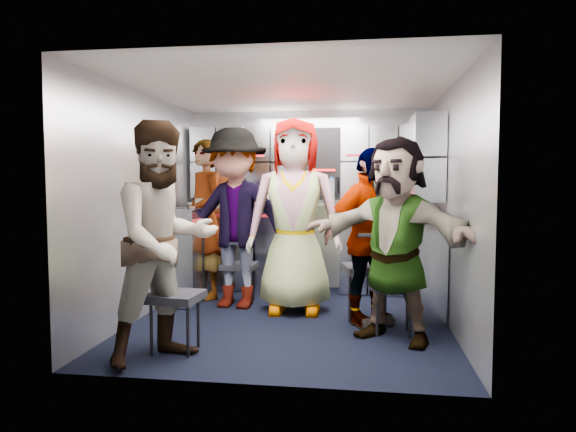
# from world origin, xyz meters

# --- Properties ---
(floor) EXTENTS (3.00, 3.00, 0.00)m
(floor) POSITION_xyz_m (0.00, 0.00, 0.00)
(floor) COLOR black
(floor) RESTS_ON ground
(wall_back) EXTENTS (2.80, 0.04, 2.10)m
(wall_back) POSITION_xyz_m (0.00, 1.50, 1.05)
(wall_back) COLOR #979DA4
(wall_back) RESTS_ON ground
(wall_left) EXTENTS (0.04, 3.00, 2.10)m
(wall_left) POSITION_xyz_m (-1.40, 0.00, 1.05)
(wall_left) COLOR #979DA4
(wall_left) RESTS_ON ground
(wall_right) EXTENTS (0.04, 3.00, 2.10)m
(wall_right) POSITION_xyz_m (1.40, 0.00, 1.05)
(wall_right) COLOR #979DA4
(wall_right) RESTS_ON ground
(ceiling) EXTENTS (2.80, 3.00, 0.02)m
(ceiling) POSITION_xyz_m (0.00, 0.00, 2.10)
(ceiling) COLOR silver
(ceiling) RESTS_ON wall_back
(cart_bank_back) EXTENTS (2.68, 0.38, 0.99)m
(cart_bank_back) POSITION_xyz_m (0.00, 1.29, 0.49)
(cart_bank_back) COLOR #A6ACB6
(cart_bank_back) RESTS_ON ground
(cart_bank_left) EXTENTS (0.38, 0.76, 0.99)m
(cart_bank_left) POSITION_xyz_m (-1.19, 0.56, 0.49)
(cart_bank_left) COLOR #A6ACB6
(cart_bank_left) RESTS_ON ground
(counter) EXTENTS (2.68, 0.42, 0.03)m
(counter) POSITION_xyz_m (0.00, 1.29, 1.01)
(counter) COLOR #B7B9BF
(counter) RESTS_ON cart_bank_back
(locker_bank_back) EXTENTS (2.68, 0.28, 0.82)m
(locker_bank_back) POSITION_xyz_m (0.00, 1.35, 1.49)
(locker_bank_back) COLOR #A6ACB6
(locker_bank_back) RESTS_ON wall_back
(locker_bank_right) EXTENTS (0.28, 1.00, 0.82)m
(locker_bank_right) POSITION_xyz_m (1.25, 0.70, 1.49)
(locker_bank_right) COLOR #A6ACB6
(locker_bank_right) RESTS_ON wall_right
(right_cabinet) EXTENTS (0.28, 1.20, 1.00)m
(right_cabinet) POSITION_xyz_m (1.25, 0.60, 0.50)
(right_cabinet) COLOR #A6ACB6
(right_cabinet) RESTS_ON ground
(coffee_niche) EXTENTS (0.46, 0.16, 0.84)m
(coffee_niche) POSITION_xyz_m (0.18, 1.41, 1.47)
(coffee_niche) COLOR black
(coffee_niche) RESTS_ON wall_back
(red_latch_strip) EXTENTS (2.60, 0.02, 0.03)m
(red_latch_strip) POSITION_xyz_m (0.00, 1.09, 0.88)
(red_latch_strip) COLOR #B51A24
(red_latch_strip) RESTS_ON cart_bank_back
(jump_seat_near_left) EXTENTS (0.41, 0.39, 0.45)m
(jump_seat_near_left) POSITION_xyz_m (-0.74, -0.96, 0.39)
(jump_seat_near_left) COLOR black
(jump_seat_near_left) RESTS_ON ground
(jump_seat_mid_left) EXTENTS (0.35, 0.33, 0.41)m
(jump_seat_mid_left) POSITION_xyz_m (-0.63, 0.61, 0.37)
(jump_seat_mid_left) COLOR black
(jump_seat_mid_left) RESTS_ON ground
(jump_seat_center) EXTENTS (0.44, 0.42, 0.42)m
(jump_seat_center) POSITION_xyz_m (-0.01, 0.52, 0.37)
(jump_seat_center) COLOR black
(jump_seat_center) RESTS_ON ground
(jump_seat_mid_right) EXTENTS (0.51, 0.49, 0.50)m
(jump_seat_mid_right) POSITION_xyz_m (0.69, 0.14, 0.44)
(jump_seat_mid_right) COLOR black
(jump_seat_mid_right) RESTS_ON ground
(jump_seat_near_right) EXTENTS (0.41, 0.39, 0.42)m
(jump_seat_near_right) POSITION_xyz_m (0.90, -0.27, 0.37)
(jump_seat_near_right) COLOR black
(jump_seat_near_right) RESTS_ON ground
(attendant_standing) EXTENTS (0.73, 0.74, 1.73)m
(attendant_standing) POSITION_xyz_m (-1.05, 0.80, 0.86)
(attendant_standing) COLOR black
(attendant_standing) RESTS_ON ground
(attendant_arc_a) EXTENTS (1.03, 1.05, 1.70)m
(attendant_arc_a) POSITION_xyz_m (-0.74, -1.14, 0.85)
(attendant_arc_a) COLOR black
(attendant_arc_a) RESTS_ON ground
(attendant_arc_b) EXTENTS (1.24, 0.82, 1.80)m
(attendant_arc_b) POSITION_xyz_m (-0.63, 0.43, 0.90)
(attendant_arc_b) COLOR black
(attendant_arc_b) RESTS_ON ground
(attendant_arc_c) EXTENTS (0.95, 0.64, 1.88)m
(attendant_arc_c) POSITION_xyz_m (-0.01, 0.34, 0.94)
(attendant_arc_c) COLOR black
(attendant_arc_c) RESTS_ON ground
(attendant_arc_d) EXTENTS (0.96, 0.87, 1.57)m
(attendant_arc_d) POSITION_xyz_m (0.69, -0.04, 0.78)
(attendant_arc_d) COLOR black
(attendant_arc_d) RESTS_ON ground
(attendant_arc_e) EXTENTS (1.56, 1.17, 1.63)m
(attendant_arc_e) POSITION_xyz_m (0.90, -0.45, 0.82)
(attendant_arc_e) COLOR black
(attendant_arc_e) RESTS_ON ground
(bottle_left) EXTENTS (0.07, 0.07, 0.25)m
(bottle_left) POSITION_xyz_m (-0.08, 1.24, 1.16)
(bottle_left) COLOR white
(bottle_left) RESTS_ON counter
(bottle_mid) EXTENTS (0.07, 0.07, 0.27)m
(bottle_mid) POSITION_xyz_m (-0.34, 1.24, 1.17)
(bottle_mid) COLOR white
(bottle_mid) RESTS_ON counter
(bottle_right) EXTENTS (0.06, 0.06, 0.27)m
(bottle_right) POSITION_xyz_m (0.30, 1.24, 1.17)
(bottle_right) COLOR white
(bottle_right) RESTS_ON counter
(cup_left) EXTENTS (0.08, 0.08, 0.10)m
(cup_left) POSITION_xyz_m (-0.46, 1.23, 1.08)
(cup_left) COLOR tan
(cup_left) RESTS_ON counter
(cup_right) EXTENTS (0.08, 0.08, 0.10)m
(cup_right) POSITION_xyz_m (0.76, 1.23, 1.08)
(cup_right) COLOR tan
(cup_right) RESTS_ON counter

